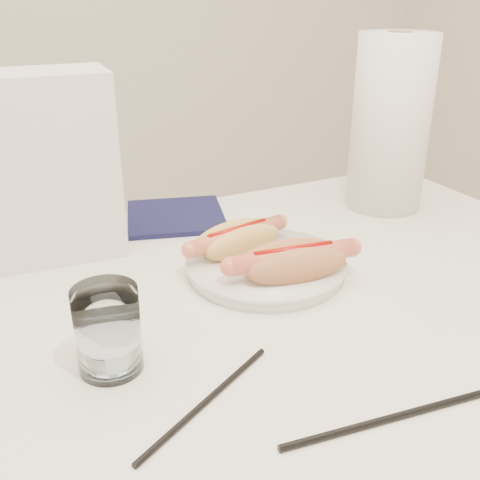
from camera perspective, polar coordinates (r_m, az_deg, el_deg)
name	(u,v)px	position (r m, az deg, el deg)	size (l,w,h in m)	color
table	(229,363)	(0.73, -1.12, -12.08)	(1.20, 0.80, 0.75)	white
plate	(266,268)	(0.80, 2.55, -2.78)	(0.22, 0.22, 0.02)	white
hotdog_left	(237,240)	(0.82, -0.28, 0.04)	(0.16, 0.09, 0.04)	#E5B95B
hotdog_right	(293,262)	(0.75, 5.27, -2.16)	(0.18, 0.08, 0.05)	#BE774A
water_glass	(108,330)	(0.61, -12.98, -8.68)	(0.07, 0.07, 0.09)	white
chopstick_near	(207,401)	(0.58, -3.33, -15.65)	(0.01, 0.01, 0.20)	black
chopstick_far	(391,418)	(0.58, 14.78, -16.70)	(0.01, 0.01, 0.23)	black
napkin_box	(43,168)	(0.87, -18.93, 6.79)	(0.20, 0.11, 0.27)	silver
navy_napkin	(176,216)	(1.00, -6.40, 2.36)	(0.16, 0.16, 0.01)	#111236
paper_towel_roll	(390,124)	(1.04, 14.71, 11.09)	(0.13, 0.13, 0.30)	white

